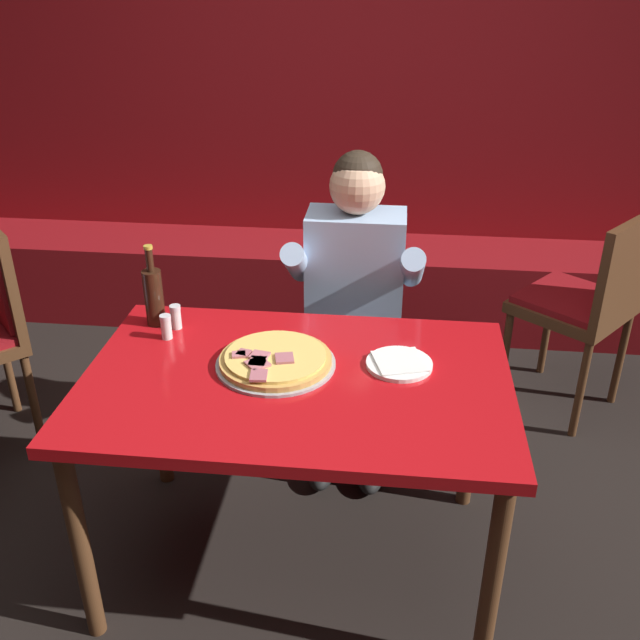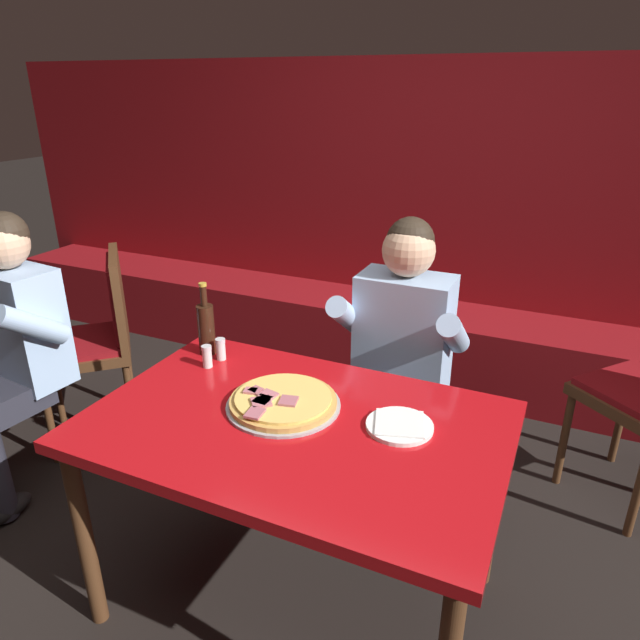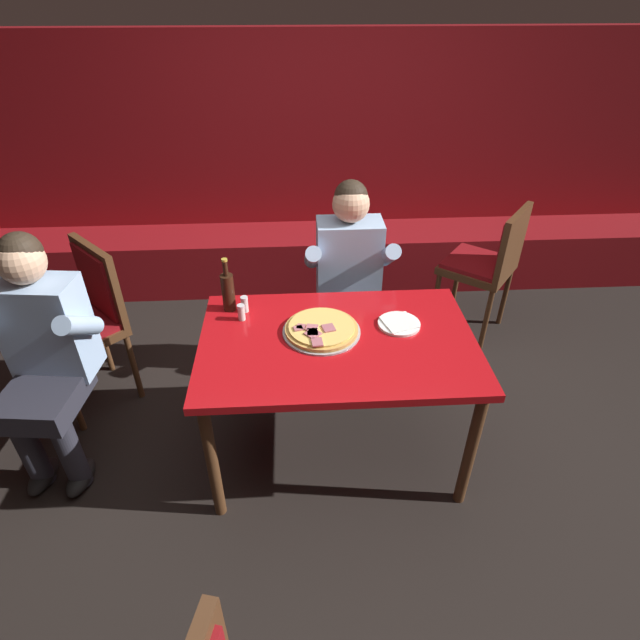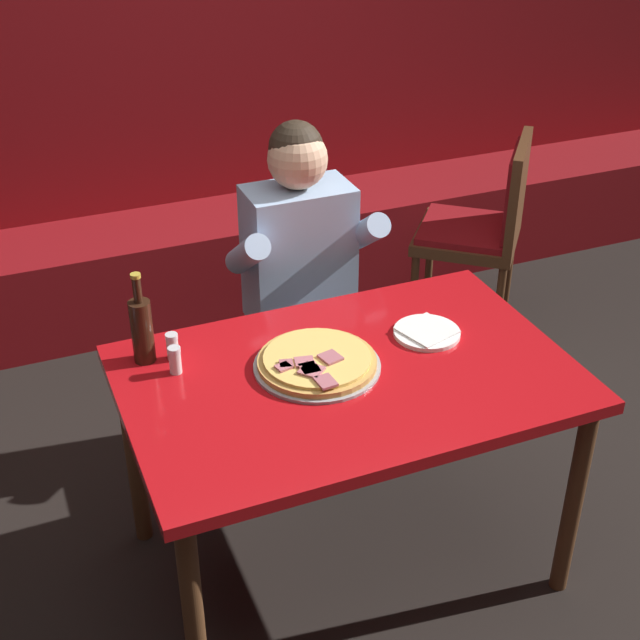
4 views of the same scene
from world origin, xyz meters
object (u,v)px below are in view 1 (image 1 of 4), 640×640
(beer_bottle, at_px, (154,295))
(plate_white_paper, at_px, (399,363))
(main_dining_table, at_px, (297,399))
(shaker_oregano, at_px, (166,328))
(shaker_parmesan, at_px, (176,318))
(diner_seated_blue_shirt, at_px, (353,302))
(dining_chair_near_left, at_px, (590,297))
(pizza, at_px, (275,360))

(beer_bottle, bearing_deg, plate_white_paper, -12.96)
(main_dining_table, bearing_deg, shaker_oregano, 157.40)
(beer_bottle, relative_size, shaker_parmesan, 3.40)
(main_dining_table, relative_size, plate_white_paper, 6.28)
(main_dining_table, height_order, shaker_oregano, shaker_oregano)
(main_dining_table, height_order, diner_seated_blue_shirt, diner_seated_blue_shirt)
(plate_white_paper, height_order, diner_seated_blue_shirt, diner_seated_blue_shirt)
(main_dining_table, distance_m, beer_bottle, 0.64)
(main_dining_table, bearing_deg, dining_chair_near_left, 43.30)
(pizza, height_order, diner_seated_blue_shirt, diner_seated_blue_shirt)
(plate_white_paper, bearing_deg, pizza, -174.19)
(pizza, xyz_separation_m, plate_white_paper, (0.39, 0.04, -0.01))
(pizza, distance_m, diner_seated_blue_shirt, 0.63)
(main_dining_table, height_order, dining_chair_near_left, dining_chair_near_left)
(plate_white_paper, xyz_separation_m, shaker_parmesan, (-0.77, 0.17, 0.03))
(main_dining_table, bearing_deg, pizza, 141.50)
(main_dining_table, relative_size, dining_chair_near_left, 1.37)
(shaker_oregano, relative_size, diner_seated_blue_shirt, 0.07)
(dining_chair_near_left, bearing_deg, diner_seated_blue_shirt, -157.29)
(main_dining_table, xyz_separation_m, plate_white_paper, (0.31, 0.10, 0.09))
(shaker_oregano, relative_size, shaker_parmesan, 1.00)
(shaker_parmesan, bearing_deg, dining_chair_near_left, 26.83)
(main_dining_table, bearing_deg, beer_bottle, 151.17)
(plate_white_paper, bearing_deg, beer_bottle, 167.04)
(main_dining_table, height_order, pizza, pizza)
(pizza, relative_size, dining_chair_near_left, 0.39)
(pizza, distance_m, beer_bottle, 0.53)
(beer_bottle, relative_size, diner_seated_blue_shirt, 0.23)
(main_dining_table, relative_size, pizza, 3.48)
(plate_white_paper, height_order, beer_bottle, beer_bottle)
(shaker_parmesan, height_order, dining_chair_near_left, dining_chair_near_left)
(shaker_parmesan, distance_m, diner_seated_blue_shirt, 0.71)
(main_dining_table, distance_m, shaker_parmesan, 0.54)
(main_dining_table, xyz_separation_m, beer_bottle, (-0.54, 0.29, 0.19))
(main_dining_table, bearing_deg, plate_white_paper, 17.55)
(beer_bottle, height_order, shaker_oregano, beer_bottle)
(shaker_parmesan, distance_m, dining_chair_near_left, 1.81)
(shaker_parmesan, xyz_separation_m, dining_chair_near_left, (1.60, 0.81, -0.22))
(beer_bottle, bearing_deg, diner_seated_blue_shirt, 28.32)
(pizza, relative_size, shaker_parmesan, 4.41)
(shaker_oregano, bearing_deg, dining_chair_near_left, 28.75)
(pizza, bearing_deg, shaker_parmesan, 151.20)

